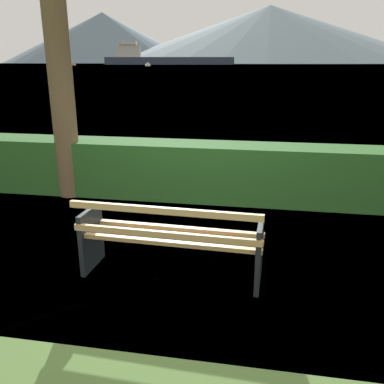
{
  "coord_description": "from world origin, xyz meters",
  "views": [
    {
      "loc": [
        0.89,
        -3.82,
        2.18
      ],
      "look_at": [
        0.0,
        1.19,
        0.55
      ],
      "focal_mm": 38.33,
      "sensor_mm": 36.0,
      "label": 1
    }
  ],
  "objects_px": {
    "fishing_boat_near": "(70,64)",
    "tender_far": "(148,65)",
    "cargo_ship_large": "(160,58)",
    "park_bench": "(170,239)"
  },
  "relations": [
    {
      "from": "fishing_boat_near",
      "to": "tender_far",
      "type": "distance_m",
      "value": 53.12
    },
    {
      "from": "cargo_ship_large",
      "to": "fishing_boat_near",
      "type": "distance_m",
      "value": 79.76
    },
    {
      "from": "fishing_boat_near",
      "to": "tender_far",
      "type": "relative_size",
      "value": 1.01
    },
    {
      "from": "park_bench",
      "to": "tender_far",
      "type": "distance_m",
      "value": 193.04
    },
    {
      "from": "park_bench",
      "to": "tender_far",
      "type": "xyz_separation_m",
      "value": [
        -53.41,
        185.5,
        0.14
      ]
    },
    {
      "from": "cargo_ship_large",
      "to": "fishing_boat_near",
      "type": "bearing_deg",
      "value": -112.06
    },
    {
      "from": "cargo_ship_large",
      "to": "tender_far",
      "type": "height_order",
      "value": "cargo_ship_large"
    },
    {
      "from": "cargo_ship_large",
      "to": "tender_far",
      "type": "xyz_separation_m",
      "value": [
        18.65,
        -95.32,
        -3.65
      ]
    },
    {
      "from": "park_bench",
      "to": "tender_far",
      "type": "relative_size",
      "value": 0.32
    },
    {
      "from": "park_bench",
      "to": "tender_far",
      "type": "height_order",
      "value": "tender_far"
    }
  ]
}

